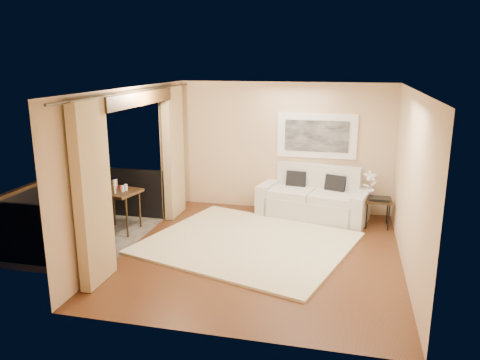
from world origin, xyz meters
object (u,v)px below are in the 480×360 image
(bistro_table, at_px, (119,195))
(ice_bucket, at_px, (113,184))
(sofa, at_px, (314,199))
(balcony_chair_near, at_px, (63,225))
(orchid, at_px, (370,184))
(balcony_chair_far, at_px, (73,211))
(side_table, at_px, (378,202))

(bistro_table, bearing_deg, ice_bucket, 148.29)
(bistro_table, distance_m, ice_bucket, 0.26)
(sofa, xyz_separation_m, balcony_chair_near, (-3.88, -2.84, 0.12))
(orchid, height_order, balcony_chair_far, orchid)
(side_table, height_order, bistro_table, bistro_table)
(ice_bucket, bearing_deg, side_table, 14.63)
(sofa, relative_size, orchid, 4.45)
(bistro_table, relative_size, balcony_chair_far, 0.89)
(side_table, bearing_deg, balcony_chair_far, -160.88)
(balcony_chair_far, bearing_deg, ice_bucket, -143.75)
(side_table, distance_m, ice_bucket, 5.05)
(sofa, bearing_deg, balcony_chair_near, -131.83)
(balcony_chair_near, distance_m, ice_bucket, 1.35)
(sofa, relative_size, balcony_chair_far, 2.61)
(sofa, bearing_deg, bistro_table, -142.30)
(orchid, bearing_deg, sofa, 171.11)
(side_table, xyz_separation_m, orchid, (-0.16, 0.13, 0.32))
(bistro_table, xyz_separation_m, balcony_chair_near, (-0.42, -1.17, -0.21))
(side_table, relative_size, orchid, 1.06)
(balcony_chair_near, bearing_deg, sofa, 37.95)
(ice_bucket, bearing_deg, sofa, 23.40)
(balcony_chair_far, bearing_deg, orchid, -172.42)
(bistro_table, bearing_deg, balcony_chair_near, -109.62)
(sofa, bearing_deg, ice_bucket, -144.60)
(side_table, bearing_deg, balcony_chair_near, -153.65)
(orchid, relative_size, balcony_chair_near, 0.60)
(bistro_table, bearing_deg, side_table, 16.22)
(side_table, relative_size, ice_bucket, 2.74)
(sofa, xyz_separation_m, ice_bucket, (-3.62, -1.57, 0.52))
(bistro_table, xyz_separation_m, ice_bucket, (-0.16, 0.10, 0.18))
(orchid, xyz_separation_m, balcony_chair_far, (-5.21, -1.99, -0.30))
(side_table, height_order, balcony_chair_far, balcony_chair_far)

